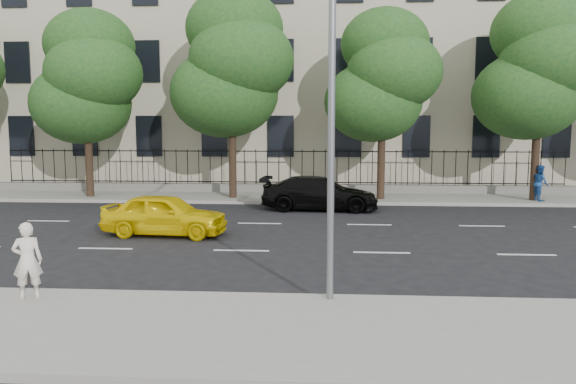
% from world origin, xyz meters
% --- Properties ---
extents(ground, '(120.00, 120.00, 0.00)m').
position_xyz_m(ground, '(0.00, 0.00, 0.00)').
color(ground, black).
rests_on(ground, ground).
extents(near_sidewalk, '(60.00, 4.00, 0.15)m').
position_xyz_m(near_sidewalk, '(0.00, -4.00, 0.07)').
color(near_sidewalk, gray).
rests_on(near_sidewalk, ground).
extents(far_sidewalk, '(60.00, 4.00, 0.15)m').
position_xyz_m(far_sidewalk, '(0.00, 14.00, 0.07)').
color(far_sidewalk, gray).
rests_on(far_sidewalk, ground).
extents(lane_markings, '(49.60, 4.62, 0.01)m').
position_xyz_m(lane_markings, '(0.00, 4.75, 0.01)').
color(lane_markings, silver).
rests_on(lane_markings, ground).
extents(masonry_building, '(34.60, 12.11, 18.50)m').
position_xyz_m(masonry_building, '(0.00, 22.95, 9.02)').
color(masonry_building, '#C3B49B').
rests_on(masonry_building, ground).
extents(iron_fence, '(30.00, 0.50, 2.20)m').
position_xyz_m(iron_fence, '(0.00, 15.70, 0.65)').
color(iron_fence, slate).
rests_on(iron_fence, far_sidewalk).
extents(street_light, '(0.25, 3.32, 8.05)m').
position_xyz_m(street_light, '(2.50, -1.77, 5.15)').
color(street_light, slate).
rests_on(street_light, near_sidewalk).
extents(tree_b, '(5.53, 5.12, 8.97)m').
position_xyz_m(tree_b, '(-8.96, 13.36, 5.84)').
color(tree_b, '#382619').
rests_on(tree_b, far_sidewalk).
extents(tree_c, '(5.89, 5.50, 9.80)m').
position_xyz_m(tree_c, '(-1.96, 13.36, 6.41)').
color(tree_c, '#382619').
rests_on(tree_c, far_sidewalk).
extents(tree_d, '(5.34, 4.94, 8.84)m').
position_xyz_m(tree_d, '(5.04, 13.36, 5.84)').
color(tree_d, '#382619').
rests_on(tree_d, far_sidewalk).
extents(tree_e, '(5.71, 5.31, 9.46)m').
position_xyz_m(tree_e, '(12.04, 13.36, 6.20)').
color(tree_e, '#382619').
rests_on(tree_e, far_sidewalk).
extents(yellow_taxi, '(4.17, 1.97, 1.38)m').
position_xyz_m(yellow_taxi, '(-2.82, 4.58, 0.69)').
color(yellow_taxi, yellow).
rests_on(yellow_taxi, ground).
extents(black_sedan, '(5.04, 2.26, 1.43)m').
position_xyz_m(black_sedan, '(2.16, 10.48, 0.72)').
color(black_sedan, black).
rests_on(black_sedan, ground).
extents(woman_near, '(0.66, 0.55, 1.54)m').
position_xyz_m(woman_near, '(-3.50, -2.66, 0.92)').
color(woman_near, '#F2E4D0').
rests_on(woman_near, near_sidewalk).
extents(pedestrian_far, '(0.69, 0.85, 1.65)m').
position_xyz_m(pedestrian_far, '(12.20, 13.00, 0.97)').
color(pedestrian_far, navy).
rests_on(pedestrian_far, far_sidewalk).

